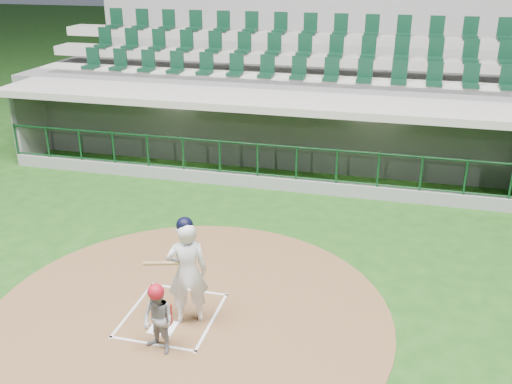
% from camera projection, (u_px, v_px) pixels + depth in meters
% --- Properties ---
extents(ground, '(120.00, 120.00, 0.00)m').
position_uv_depth(ground, '(178.00, 306.00, 10.41)').
color(ground, '#1A4313').
rests_on(ground, ground).
extents(dirt_circle, '(7.20, 7.20, 0.01)m').
position_uv_depth(dirt_circle, '(190.00, 315.00, 10.16)').
color(dirt_circle, brown).
rests_on(dirt_circle, ground).
extents(home_plate, '(0.43, 0.43, 0.02)m').
position_uv_depth(home_plate, '(163.00, 328.00, 9.78)').
color(home_plate, white).
rests_on(home_plate, dirt_circle).
extents(batter_box_chalk, '(1.55, 1.80, 0.01)m').
position_uv_depth(batter_box_chalk, '(172.00, 315.00, 10.14)').
color(batter_box_chalk, silver).
rests_on(batter_box_chalk, ground).
extents(dugout_structure, '(16.40, 3.70, 3.00)m').
position_uv_depth(dugout_structure, '(277.00, 135.00, 17.01)').
color(dugout_structure, gray).
rests_on(dugout_structure, ground).
extents(seating_deck, '(17.00, 6.72, 5.15)m').
position_uv_depth(seating_deck, '(293.00, 97.00, 19.62)').
color(seating_deck, slate).
rests_on(seating_deck, ground).
extents(batter, '(0.95, 0.99, 1.99)m').
position_uv_depth(batter, '(187.00, 271.00, 9.63)').
color(batter, white).
rests_on(batter, dirt_circle).
extents(catcher, '(0.69, 0.61, 1.24)m').
position_uv_depth(catcher, '(158.00, 319.00, 9.00)').
color(catcher, gray).
rests_on(catcher, dirt_circle).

